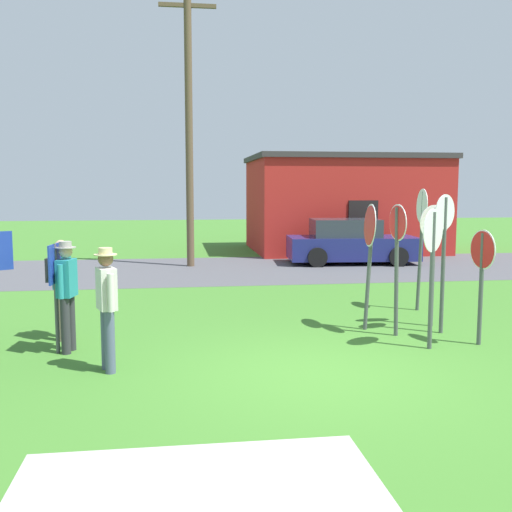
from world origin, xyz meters
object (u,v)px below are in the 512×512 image
stop_sign_center_cluster (482,268)px  person_in_teal (67,290)px  parked_car_on_street (350,243)px  person_in_blue (107,302)px  stop_sign_leaning_left (369,244)px  stop_sign_low_front (444,242)px  stop_sign_tallest (432,255)px  stop_sign_nearest (421,229)px  person_near_signs (61,282)px  stop_sign_rear_right (433,246)px  info_panel_rightmost (55,278)px  stop_sign_rear_left (397,249)px  utility_pole (189,124)px

stop_sign_center_cluster → person_in_teal: bearing=176.0°
parked_car_on_street → person_in_blue: size_ratio=2.55×
stop_sign_leaning_left → stop_sign_low_front: bearing=-19.5°
stop_sign_leaning_left → stop_sign_tallest: size_ratio=1.01×
stop_sign_low_front → stop_sign_tallest: size_ratio=1.09×
stop_sign_nearest → person_near_signs: (-6.96, -1.46, -0.73)m
stop_sign_rear_right → info_panel_rightmost: (-6.52, -0.93, -0.33)m
stop_sign_rear_left → person_in_teal: (-5.43, -0.29, -0.53)m
person_in_blue → person_near_signs: (-0.96, 1.90, -0.00)m
stop_sign_rear_left → stop_sign_low_front: size_ratio=0.93×
stop_sign_center_cluster → person_in_teal: stop_sign_center_cluster is taller
stop_sign_nearest → person_near_signs: size_ratio=1.50×
stop_sign_center_cluster → info_panel_rightmost: (-6.73, 0.42, -0.09)m
stop_sign_nearest → info_panel_rightmost: bearing=-161.4°
person_in_blue → person_in_teal: 1.29m
utility_pole → stop_sign_rear_left: 10.66m
stop_sign_tallest → person_in_blue: size_ratio=1.29×
stop_sign_low_front → stop_sign_nearest: bearing=77.8°
stop_sign_rear_left → stop_sign_center_cluster: size_ratio=1.21×
parked_car_on_street → stop_sign_leaning_left: size_ratio=1.95×
parked_car_on_street → stop_sign_rear_right: 9.18m
stop_sign_leaning_left → stop_sign_tallest: (0.56, -1.38, -0.04)m
utility_pole → person_near_signs: size_ratio=5.21×
stop_sign_rear_right → stop_sign_leaning_left: size_ratio=0.99×
stop_sign_rear_right → person_in_teal: bearing=-172.0°
stop_sign_rear_right → person_in_blue: stop_sign_rear_right is taller
stop_sign_low_front → person_in_teal: 6.35m
parked_car_on_street → stop_sign_center_cluster: size_ratio=2.35×
person_near_signs → stop_sign_leaning_left: bearing=-0.3°
stop_sign_center_cluster → stop_sign_tallest: bearing=-172.3°
stop_sign_rear_right → person_in_teal: 6.45m
stop_sign_rear_left → stop_sign_center_cluster: (1.15, -0.75, -0.25)m
utility_pole → stop_sign_nearest: 9.38m
stop_sign_nearest → person_in_blue: 6.92m
utility_pole → stop_sign_low_front: 10.86m
stop_sign_rear_left → stop_sign_tallest: bearing=-74.7°
stop_sign_nearest → stop_sign_tallest: size_ratio=1.13×
stop_sign_leaning_left → person_in_teal: 5.20m
stop_sign_low_front → person_in_blue: bearing=-165.5°
person_near_signs → stop_sign_center_cluster: bearing=-10.7°
stop_sign_rear_left → stop_sign_low_front: bearing=5.1°
stop_sign_rear_right → stop_sign_center_cluster: (0.21, -1.36, -0.24)m
stop_sign_rear_left → info_panel_rightmost: 5.61m
person_in_blue → person_in_teal: size_ratio=1.00×
stop_sign_rear_right → stop_sign_center_cluster: size_ratio=1.19×
person_in_blue → person_in_teal: (-0.72, 1.07, 0.00)m
stop_sign_rear_right → person_in_blue: size_ratio=1.29×
stop_sign_low_front → stop_sign_tallest: 1.15m
parked_car_on_street → stop_sign_center_cluster: (-0.98, -10.42, 0.57)m
parked_car_on_street → stop_sign_leaning_left: bearing=-104.9°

